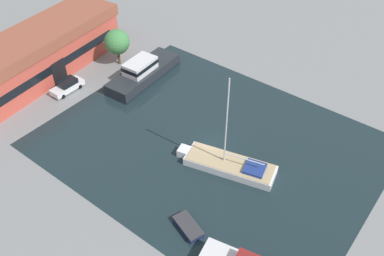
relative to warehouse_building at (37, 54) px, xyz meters
The scene contains 8 objects.
ground_plane 28.20m from the warehouse_building, 83.87° to the right, with size 440.00×440.00×0.00m, color gray.
water_canal 28.20m from the warehouse_building, 83.87° to the right, with size 29.53×37.36×0.01m, color #19282D.
warehouse_building is the anchor object (origin of this frame).
quay_tree_near_building 11.14m from the warehouse_building, 36.68° to the right, with size 3.68×3.68×5.46m.
parked_car 6.61m from the warehouse_building, 93.55° to the right, with size 4.71×1.86×1.69m.
sailboat_moored 31.90m from the warehouse_building, 88.15° to the right, with size 5.59×11.46×11.86m.
motor_cruiser 14.85m from the warehouse_building, 56.43° to the right, with size 12.62×4.80×3.21m.
small_dinghy 34.37m from the warehouse_building, 103.77° to the right, with size 2.63×3.73×0.66m.
Camera 1 is at (-30.60, -21.02, 34.58)m, focal length 40.00 mm.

